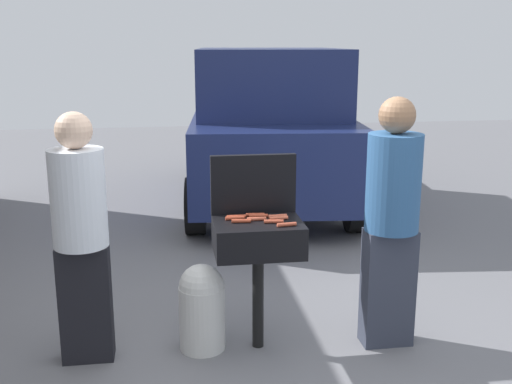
# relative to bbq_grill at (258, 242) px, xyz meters

# --- Properties ---
(ground_plane) EXTENTS (24.00, 24.00, 0.00)m
(ground_plane) POSITION_rel_bbq_grill_xyz_m (0.10, -0.16, -0.77)
(ground_plane) COLOR slate
(bbq_grill) EXTENTS (0.60, 0.44, 0.92)m
(bbq_grill) POSITION_rel_bbq_grill_xyz_m (0.00, 0.00, 0.00)
(bbq_grill) COLOR black
(bbq_grill) RESTS_ON ground
(grill_lid_open) EXTENTS (0.60, 0.05, 0.42)m
(grill_lid_open) POSITION_rel_bbq_grill_xyz_m (0.00, 0.22, 0.35)
(grill_lid_open) COLOR black
(grill_lid_open) RESTS_ON bbq_grill
(hot_dog_0) EXTENTS (0.13, 0.03, 0.03)m
(hot_dog_0) POSITION_rel_bbq_grill_xyz_m (0.15, 0.07, 0.16)
(hot_dog_0) COLOR #C6593D
(hot_dog_0) RESTS_ON bbq_grill
(hot_dog_1) EXTENTS (0.13, 0.04, 0.03)m
(hot_dog_1) POSITION_rel_bbq_grill_xyz_m (0.02, 0.10, 0.16)
(hot_dog_1) COLOR #AD4228
(hot_dog_1) RESTS_ON bbq_grill
(hot_dog_2) EXTENTS (0.13, 0.03, 0.03)m
(hot_dog_2) POSITION_rel_bbq_grill_xyz_m (-0.01, 0.03, 0.16)
(hot_dog_2) COLOR #C6593D
(hot_dog_2) RESTS_ON bbq_grill
(hot_dog_3) EXTENTS (0.13, 0.04, 0.03)m
(hot_dog_3) POSITION_rel_bbq_grill_xyz_m (-0.00, 0.13, 0.16)
(hot_dog_3) COLOR #AD4228
(hot_dog_3) RESTS_ON bbq_grill
(hot_dog_4) EXTENTS (0.13, 0.03, 0.03)m
(hot_dog_4) POSITION_rel_bbq_grill_xyz_m (-0.15, 0.07, 0.16)
(hot_dog_4) COLOR #AD4228
(hot_dog_4) RESTS_ON bbq_grill
(hot_dog_5) EXTENTS (0.13, 0.03, 0.03)m
(hot_dog_5) POSITION_rel_bbq_grill_xyz_m (0.14, 0.02, 0.16)
(hot_dog_5) COLOR #C6593D
(hot_dog_5) RESTS_ON bbq_grill
(hot_dog_6) EXTENTS (0.13, 0.04, 0.03)m
(hot_dog_6) POSITION_rel_bbq_grill_xyz_m (0.10, -0.05, 0.16)
(hot_dog_6) COLOR #B74C33
(hot_dog_6) RESTS_ON bbq_grill
(hot_dog_7) EXTENTS (0.13, 0.04, 0.03)m
(hot_dog_7) POSITION_rel_bbq_grill_xyz_m (-0.12, -0.01, 0.16)
(hot_dog_7) COLOR #AD4228
(hot_dog_7) RESTS_ON bbq_grill
(hot_dog_8) EXTENTS (0.13, 0.03, 0.03)m
(hot_dog_8) POSITION_rel_bbq_grill_xyz_m (-0.14, 0.10, 0.16)
(hot_dog_8) COLOR #AD4228
(hot_dog_8) RESTS_ON bbq_grill
(hot_dog_9) EXTENTS (0.13, 0.04, 0.03)m
(hot_dog_9) POSITION_rel_bbq_grill_xyz_m (0.17, -0.13, 0.16)
(hot_dog_9) COLOR #B74C33
(hot_dog_9) RESTS_ON bbq_grill
(propane_tank) EXTENTS (0.32, 0.32, 0.62)m
(propane_tank) POSITION_rel_bbq_grill_xyz_m (-0.39, 0.03, -0.45)
(propane_tank) COLOR silver
(propane_tank) RESTS_ON ground
(person_left) EXTENTS (0.35, 0.35, 1.68)m
(person_left) POSITION_rel_bbq_grill_xyz_m (-1.16, -0.00, 0.14)
(person_left) COLOR black
(person_left) RESTS_ON ground
(person_right) EXTENTS (0.37, 0.37, 1.75)m
(person_right) POSITION_rel_bbq_grill_xyz_m (0.91, -0.08, 0.18)
(person_right) COLOR #333847
(person_right) RESTS_ON ground
(parked_minivan) EXTENTS (2.39, 4.57, 2.02)m
(parked_minivan) POSITION_rel_bbq_grill_xyz_m (0.75, 4.08, 0.25)
(parked_minivan) COLOR navy
(parked_minivan) RESTS_ON ground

